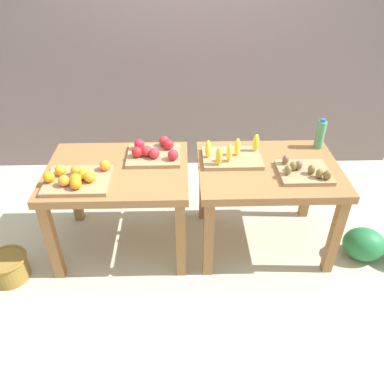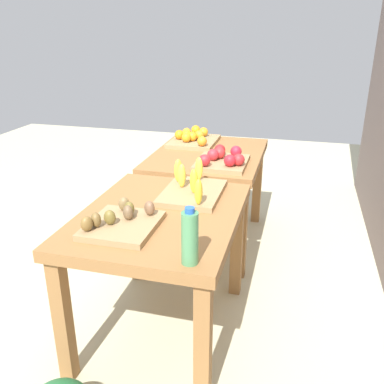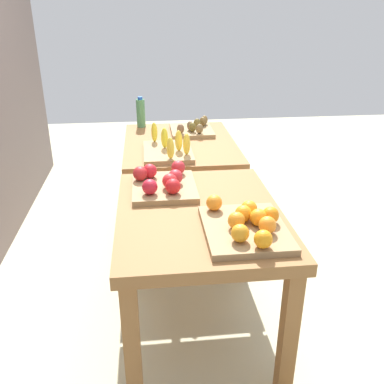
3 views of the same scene
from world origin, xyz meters
name	(u,v)px [view 2 (image 2 of 3)]	position (x,y,z in m)	size (l,w,h in m)	color
ground_plane	(189,276)	(0.00, 0.00, 0.00)	(8.00, 8.00, 0.00)	#C0BB98
display_table_left	(208,166)	(-0.56, 0.00, 0.63)	(1.04, 0.80, 0.74)	olive
display_table_right	(161,231)	(0.56, 0.00, 0.63)	(1.04, 0.80, 0.74)	olive
orange_bin	(193,138)	(-0.80, -0.18, 0.78)	(0.45, 0.36, 0.11)	#9D7D53
apple_bin	(222,159)	(-0.29, 0.16, 0.78)	(0.40, 0.35, 0.11)	#9D7D53
banana_crate	(192,189)	(0.29, 0.10, 0.78)	(0.44, 0.32, 0.17)	#9D7D53
kiwi_bin	(121,222)	(0.78, -0.12, 0.77)	(0.36, 0.32, 0.10)	#9D7D53
water_bottle	(190,238)	(1.00, 0.28, 0.85)	(0.07, 0.07, 0.24)	#4C8C59
wicker_basket	(192,188)	(-1.39, -0.35, 0.11)	(0.30, 0.30, 0.20)	olive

